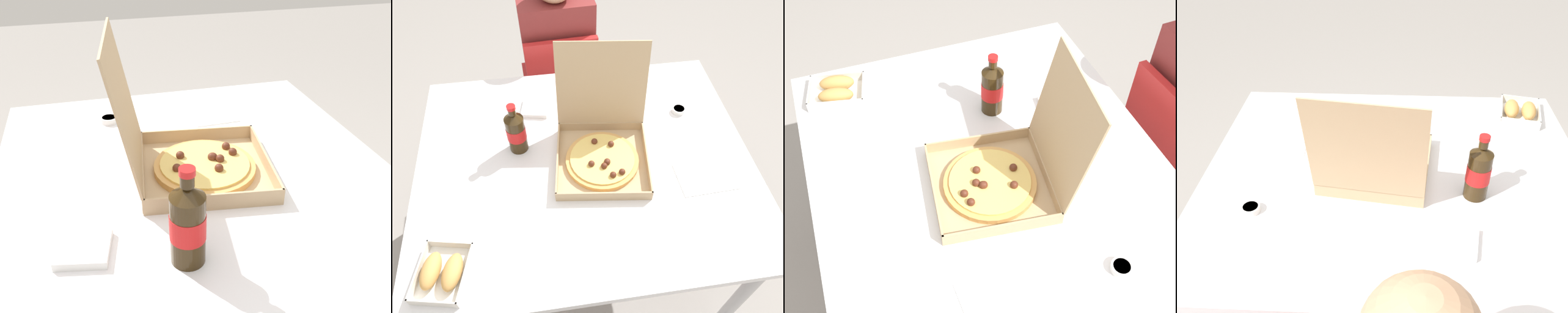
{
  "view_description": "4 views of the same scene",
  "coord_description": "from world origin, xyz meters",
  "views": [
    {
      "loc": [
        -0.88,
        0.25,
        1.37
      ],
      "look_at": [
        0.06,
        0.0,
        0.79
      ],
      "focal_mm": 39.12,
      "sensor_mm": 36.0,
      "label": 1
    },
    {
      "loc": [
        -0.12,
        -0.89,
        1.87
      ],
      "look_at": [
        0.01,
        -0.0,
        0.75
      ],
      "focal_mm": 34.59,
      "sensor_mm": 36.0,
      "label": 2
    },
    {
      "loc": [
        0.87,
        -0.34,
        1.88
      ],
      "look_at": [
        -0.0,
        -0.03,
        0.8
      ],
      "focal_mm": 44.28,
      "sensor_mm": 36.0,
      "label": 3
    },
    {
      "loc": [
        0.02,
        1.13,
        1.64
      ],
      "look_at": [
        0.08,
        -0.04,
        0.77
      ],
      "focal_mm": 39.65,
      "sensor_mm": 36.0,
      "label": 4
    }
  ],
  "objects": [
    {
      "name": "dipping_sauce_cup",
      "position": [
        0.43,
        0.2,
        0.74
      ],
      "size": [
        0.06,
        0.06,
        0.02
      ],
      "color": "white",
      "rests_on": "dining_table"
    },
    {
      "name": "ground_plane",
      "position": [
        0.0,
        0.0,
        0.0
      ],
      "size": [
        10.0,
        10.0,
        0.0
      ],
      "primitive_type": "plane",
      "color": "gray"
    },
    {
      "name": "dining_table",
      "position": [
        0.0,
        0.0,
        0.66
      ],
      "size": [
        1.28,
        1.07,
        0.73
      ],
      "color": "white",
      "rests_on": "ground_plane"
    },
    {
      "name": "pizza_box_open",
      "position": [
        0.07,
        0.02,
        0.79
      ],
      "size": [
        0.39,
        0.45,
        0.38
      ],
      "color": "tan",
      "rests_on": "dining_table"
    },
    {
      "name": "paper_menu",
      "position": [
        0.43,
        -0.14,
        0.73
      ],
      "size": [
        0.22,
        0.16,
        0.0
      ],
      "primitive_type": "cube",
      "rotation": [
        0.0,
        0.0,
        0.04
      ],
      "color": "white",
      "rests_on": "dining_table"
    },
    {
      "name": "cola_bottle",
      "position": [
        -0.25,
        0.1,
        0.83
      ],
      "size": [
        0.07,
        0.07,
        0.22
      ],
      "color": "#33230F",
      "rests_on": "dining_table"
    },
    {
      "name": "bread_side_box",
      "position": [
        -0.49,
        -0.39,
        0.76
      ],
      "size": [
        0.19,
        0.22,
        0.06
      ],
      "color": "white",
      "rests_on": "dining_table"
    },
    {
      "name": "napkin_pile",
      "position": [
        -0.17,
        0.31,
        0.74
      ],
      "size": [
        0.13,
        0.13,
        0.02
      ],
      "primitive_type": "cube",
      "rotation": [
        0.0,
        0.0,
        -0.19
      ],
      "color": "white",
      "rests_on": "dining_table"
    }
  ]
}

